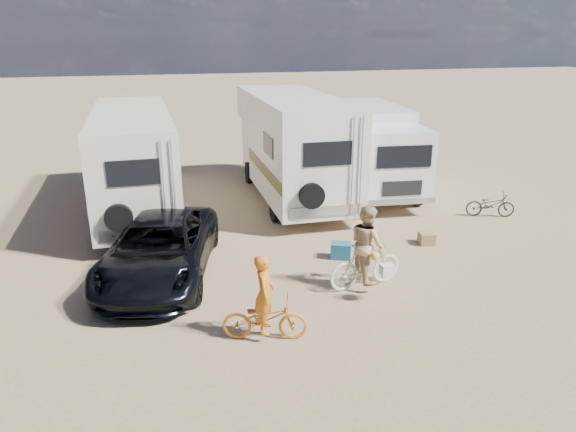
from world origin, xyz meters
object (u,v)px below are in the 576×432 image
object	(u,v)px
rv_main	(293,148)
box_truck	(373,151)
bike_man	(265,319)
bike_parked	(490,205)
dark_suv	(159,249)
cooler	(341,251)
bike_woman	(366,265)
crate	(427,238)
rider_woman	(366,251)
rv_left	(135,163)
rider_man	(265,302)

from	to	relation	value
rv_main	box_truck	xyz separation A→B (m)	(3.07, -0.01, -0.27)
bike_man	bike_parked	world-z (taller)	bike_man
dark_suv	cooler	distance (m)	4.66
bike_man	cooler	world-z (taller)	bike_man
bike_woman	rv_main	bearing A→B (deg)	-10.90
rv_main	crate	xyz separation A→B (m)	(2.41, -5.27, -1.65)
rider_woman	cooler	world-z (taller)	rider_woman
bike_parked	cooler	size ratio (longest dim) A/B	2.91
rv_main	crate	bearing A→B (deg)	-63.88
rv_main	bike_man	xyz separation A→B (m)	(-3.10, -8.74, -1.39)
rv_left	rider_man	xyz separation A→B (m)	(2.28, -8.70, -0.86)
bike_man	rider_man	bearing A→B (deg)	0.00
crate	box_truck	bearing A→B (deg)	82.86
box_truck	bike_parked	size ratio (longest dim) A/B	4.11
box_truck	rv_left	bearing A→B (deg)	-172.73
bike_woman	bike_parked	xyz separation A→B (m)	(5.91, 3.50, -0.15)
rider_man	rv_main	bearing A→B (deg)	-3.07
dark_suv	rider_man	xyz separation A→B (m)	(1.81, -3.40, 0.08)
rv_left	bike_woman	size ratio (longest dim) A/B	4.42
rv_left	rider_woman	distance (m)	8.81
box_truck	bike_woman	world-z (taller)	box_truck
rv_left	rider_woman	bearing A→B (deg)	-55.16
dark_suv	rv_main	bearing A→B (deg)	61.79
bike_man	rider_woman	size ratio (longest dim) A/B	0.90
rv_main	crate	size ratio (longest dim) A/B	18.52
box_truck	dark_suv	distance (m)	9.63
bike_parked	crate	xyz separation A→B (m)	(-3.16, -1.53, -0.24)
rider_man	dark_suv	bearing A→B (deg)	44.46
rv_main	rider_woman	bearing A→B (deg)	-91.18
rider_woman	crate	distance (m)	3.46
rider_woman	box_truck	bearing A→B (deg)	-33.46
bike_woman	crate	distance (m)	3.40
rider_man	rider_woman	xyz separation A→B (m)	(2.76, 1.51, 0.12)
rv_left	bike_woman	bearing A→B (deg)	-55.16
rv_left	bike_woman	world-z (taller)	rv_left
rider_woman	rider_man	bearing A→B (deg)	110.49
rv_main	bike_man	world-z (taller)	rv_main
rider_woman	dark_suv	bearing A→B (deg)	59.30
bike_man	crate	world-z (taller)	bike_man
dark_suv	rider_woman	xyz separation A→B (m)	(4.57, -1.89, 0.20)
crate	dark_suv	bearing A→B (deg)	-179.46
box_truck	rider_man	world-z (taller)	box_truck
rv_left	rider_man	distance (m)	9.04
crate	bike_woman	bearing A→B (deg)	-144.50
crate	bike_parked	bearing A→B (deg)	25.86
bike_man	crate	bearing A→B (deg)	-41.30
rider_woman	bike_parked	xyz separation A→B (m)	(5.91, 3.50, -0.51)
bike_man	bike_woman	xyz separation A→B (m)	(2.76, 1.51, 0.13)
dark_suv	rider_man	distance (m)	3.86
rider_woman	bike_parked	bearing A→B (deg)	-67.60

